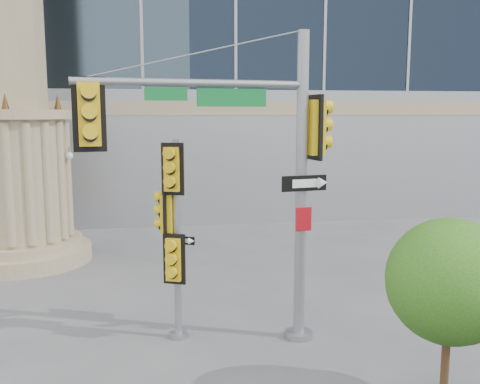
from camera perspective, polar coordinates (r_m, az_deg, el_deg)
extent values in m
plane|color=#545456|center=(10.89, 0.19, -18.86)|extent=(120.00, 120.00, 0.00)
cylinder|color=#998968|center=(19.66, -21.95, -6.16)|extent=(4.40, 4.40, 0.50)
cylinder|color=#998968|center=(19.57, -22.01, -5.03)|extent=(3.80, 3.80, 0.30)
cylinder|color=#998968|center=(19.20, -22.36, 1.23)|extent=(3.00, 3.00, 4.00)
cylinder|color=#998968|center=(19.08, -22.72, 7.65)|extent=(3.50, 3.50, 0.30)
cone|color=#472D14|center=(18.82, -18.90, 9.06)|extent=(0.24, 0.24, 0.50)
cylinder|color=slate|center=(12.49, 6.27, -14.85)|extent=(0.62, 0.62, 0.13)
cylinder|color=slate|center=(11.59, 6.53, 0.21)|extent=(0.25, 0.25, 6.69)
cylinder|color=slate|center=(10.74, -4.97, 11.51)|extent=(4.65, 0.87, 0.16)
cube|color=#0C6C29|center=(10.91, -0.86, 10.03)|extent=(1.44, 0.27, 0.36)
cube|color=yellow|center=(10.46, -15.81, 7.95)|extent=(0.65, 0.40, 1.39)
cube|color=yellow|center=(11.61, 8.05, 6.82)|extent=(0.40, 0.65, 1.39)
cube|color=black|center=(11.43, 6.86, 0.93)|extent=(1.02, 0.19, 0.33)
cube|color=#A10E17|center=(11.56, 6.80, -2.91)|extent=(0.36, 0.09, 0.51)
cylinder|color=slate|center=(12.50, -6.56, -14.91)|extent=(0.43, 0.43, 0.11)
cylinder|color=slate|center=(11.81, -6.73, -5.20)|extent=(0.16, 0.16, 4.44)
cube|color=yellow|center=(11.36, -7.19, 2.45)|extent=(0.55, 0.41, 1.11)
cube|color=yellow|center=(11.74, -7.69, -2.19)|extent=(0.41, 0.55, 1.11)
cube|color=yellow|center=(11.72, -7.02, -7.10)|extent=(0.55, 0.41, 1.11)
cube|color=black|center=(11.65, -6.16, -5.15)|extent=(0.52, 0.23, 0.18)
cylinder|color=#382314|center=(9.96, 21.05, -16.47)|extent=(0.14, 0.14, 1.78)
sphere|color=#245B14|center=(9.48, 21.49, -8.82)|extent=(2.08, 2.08, 2.08)
sphere|color=#245B14|center=(9.99, 22.91, -9.80)|extent=(1.29, 1.29, 1.29)
sphere|color=#245B14|center=(9.18, 20.30, -10.93)|extent=(1.09, 1.09, 1.09)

